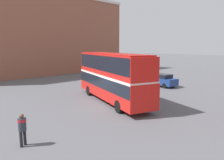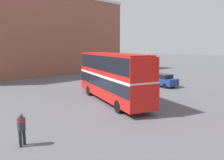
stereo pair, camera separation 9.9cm
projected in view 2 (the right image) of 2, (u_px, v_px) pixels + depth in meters
ground_plane at (109, 105)px, 19.17m from camera, size 240.00×240.00×0.00m
building_row_left at (38, 35)px, 40.91m from camera, size 10.89×33.48×14.51m
double_decker_bus at (112, 74)px, 20.21m from camera, size 11.24×5.88×4.48m
pedestrian_foreground at (21, 126)px, 11.19m from camera, size 0.57×0.57×1.73m
parked_car_kerb_near at (162, 80)px, 28.13m from camera, size 4.27×2.29×1.60m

